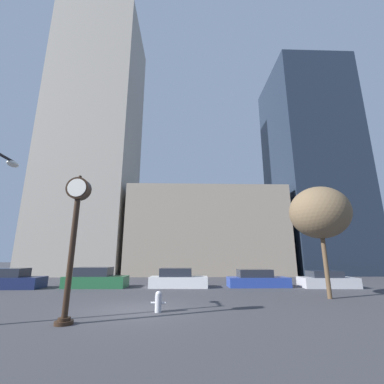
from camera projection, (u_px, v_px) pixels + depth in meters
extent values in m
plane|color=#38383D|center=(136.00, 310.00, 10.98)|extent=(200.00, 200.00, 0.00)
cube|color=#ADA393|center=(96.00, 138.00, 38.68)|extent=(11.47, 12.00, 39.12)
cube|color=gray|center=(205.00, 233.00, 35.72)|extent=(19.85, 12.00, 10.84)
cube|color=#1E2838|center=(310.00, 166.00, 38.67)|extent=(10.49, 12.00, 30.87)
cylinder|color=black|center=(64.00, 323.00, 8.54)|extent=(0.61, 0.61, 0.12)
cylinder|color=black|center=(64.00, 319.00, 8.57)|extent=(0.40, 0.40, 0.10)
cylinder|color=black|center=(71.00, 255.00, 9.08)|extent=(0.20, 0.20, 4.04)
cylinder|color=black|center=(79.00, 189.00, 9.68)|extent=(0.83, 0.38, 0.83)
cylinder|color=white|center=(77.00, 188.00, 9.49)|extent=(0.68, 0.02, 0.68)
cylinder|color=white|center=(81.00, 190.00, 9.87)|extent=(0.68, 0.02, 0.68)
sphere|color=black|center=(80.00, 177.00, 9.79)|extent=(0.12, 0.12, 0.12)
cube|color=#19234C|center=(9.00, 283.00, 18.27)|extent=(4.54, 1.86, 0.79)
cube|color=#232833|center=(8.00, 273.00, 18.44)|extent=(2.50, 1.62, 0.60)
cube|color=#236038|center=(96.00, 282.00, 18.97)|extent=(4.48, 2.05, 0.80)
cube|color=#232833|center=(94.00, 272.00, 19.14)|extent=(2.48, 1.77, 0.64)
cube|color=silver|center=(179.00, 282.00, 18.97)|extent=(4.31, 1.91, 0.77)
cube|color=#232833|center=(176.00, 272.00, 19.14)|extent=(2.40, 1.62, 0.60)
cube|color=#28429E|center=(258.00, 282.00, 19.29)|extent=(4.51, 1.73, 0.70)
cube|color=#232833|center=(254.00, 273.00, 19.44)|extent=(2.48, 1.52, 0.57)
cube|color=#BCBCC1|center=(328.00, 282.00, 18.96)|extent=(4.01, 2.12, 0.72)
cube|color=#232833|center=(324.00, 274.00, 19.11)|extent=(2.24, 1.79, 0.46)
cylinder|color=#B7B7BC|center=(158.00, 304.00, 10.50)|extent=(0.27, 0.27, 0.64)
sphere|color=#B7B7BC|center=(159.00, 294.00, 10.59)|extent=(0.25, 0.25, 0.25)
cylinder|color=#B7B7BC|center=(153.00, 303.00, 10.51)|extent=(0.17, 0.09, 0.09)
cylinder|color=#B7B7BC|center=(164.00, 303.00, 10.52)|extent=(0.17, 0.09, 0.09)
cylinder|color=black|center=(3.00, 156.00, 10.18)|extent=(0.11, 1.20, 0.11)
ellipsoid|color=silver|center=(13.00, 164.00, 10.73)|extent=(0.36, 0.60, 0.24)
cylinder|color=brown|center=(326.00, 263.00, 14.26)|extent=(0.24, 0.24, 3.71)
ellipsoid|color=brown|center=(319.00, 212.00, 14.96)|extent=(3.34, 3.34, 3.00)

